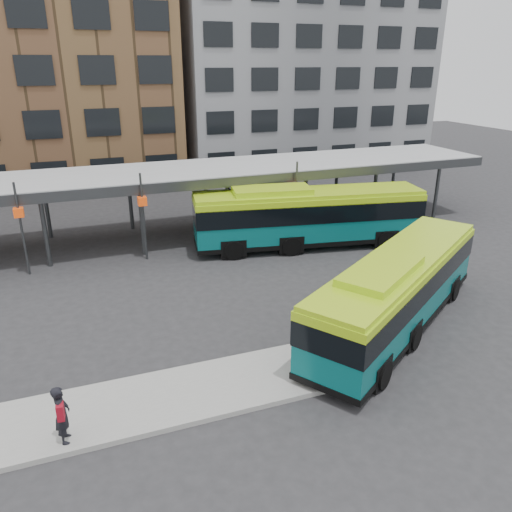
{
  "coord_description": "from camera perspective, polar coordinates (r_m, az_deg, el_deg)",
  "views": [
    {
      "loc": [
        -6.39,
        -16.44,
        10.2
      ],
      "look_at": [
        1.18,
        3.68,
        1.8
      ],
      "focal_mm": 35.0,
      "sensor_mm": 36.0,
      "label": 1
    }
  ],
  "objects": [
    {
      "name": "ground",
      "position": [
        20.37,
        0.54,
        -8.7
      ],
      "size": [
        120.0,
        120.0,
        0.0
      ],
      "primitive_type": "plane",
      "color": "#28282B",
      "rests_on": "ground"
    },
    {
      "name": "boarding_island",
      "position": [
        16.84,
        -13.97,
        -16.29
      ],
      "size": [
        14.0,
        3.0,
        0.18
      ],
      "primitive_type": "cube",
      "color": "gray",
      "rests_on": "ground"
    },
    {
      "name": "canopy",
      "position": [
        30.64,
        -8.36,
        9.27
      ],
      "size": [
        40.0,
        6.53,
        4.8
      ],
      "color": "#999B9E",
      "rests_on": "ground"
    },
    {
      "name": "building_brick",
      "position": [
        48.58,
        -26.65,
        20.21
      ],
      "size": [
        26.0,
        14.0,
        22.0
      ],
      "primitive_type": "cube",
      "color": "brown",
      "rests_on": "ground"
    },
    {
      "name": "building_grey",
      "position": [
        53.36,
        4.48,
        21.07
      ],
      "size": [
        24.0,
        14.0,
        20.0
      ],
      "primitive_type": "cube",
      "color": "slate",
      "rests_on": "ground"
    },
    {
      "name": "bus_front",
      "position": [
        20.74,
        15.88,
        -3.6
      ],
      "size": [
        11.52,
        8.81,
        3.34
      ],
      "rotation": [
        0.0,
        0.0,
        0.58
      ],
      "color": "#085A5C",
      "rests_on": "ground"
    },
    {
      "name": "bus_rear",
      "position": [
        29.11,
        5.89,
        4.65
      ],
      "size": [
        13.45,
        4.98,
        3.63
      ],
      "rotation": [
        0.0,
        0.0,
        -0.17
      ],
      "color": "#085A5C",
      "rests_on": "ground"
    },
    {
      "name": "pedestrian",
      "position": [
        15.46,
        -21.29,
        -16.48
      ],
      "size": [
        0.47,
        0.69,
        1.78
      ],
      "rotation": [
        0.0,
        0.0,
        1.5
      ],
      "color": "black",
      "rests_on": "boarding_island"
    },
    {
      "name": "bike_rack",
      "position": [
        35.86,
        13.29,
        5.05
      ],
      "size": [
        5.9,
        1.9,
        1.08
      ],
      "color": "slate",
      "rests_on": "ground"
    }
  ]
}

